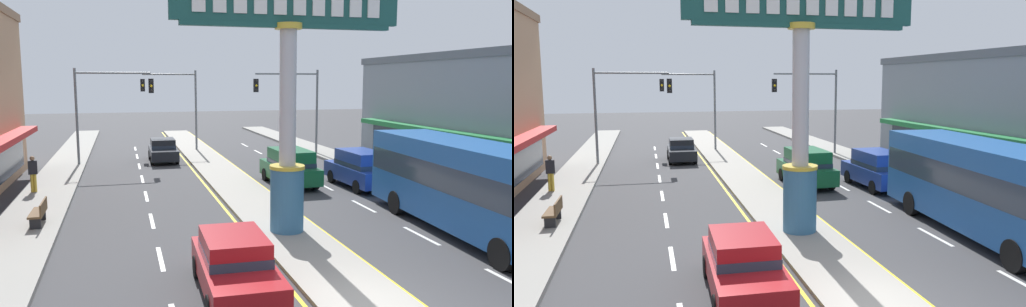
# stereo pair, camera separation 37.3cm
# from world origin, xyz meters

# --- Properties ---
(median_strip) EXTENTS (2.45, 52.00, 0.14)m
(median_strip) POSITION_xyz_m (0.00, 18.00, 0.07)
(median_strip) COLOR gray
(median_strip) RESTS_ON ground
(sidewalk_left) EXTENTS (2.41, 60.00, 0.18)m
(sidewalk_left) POSITION_xyz_m (-9.03, 16.00, 0.09)
(sidewalk_left) COLOR gray
(sidewalk_left) RESTS_ON ground
(sidewalk_right) EXTENTS (2.41, 60.00, 0.18)m
(sidewalk_right) POSITION_xyz_m (9.03, 16.00, 0.09)
(sidewalk_right) COLOR gray
(sidewalk_right) RESTS_ON ground
(lane_markings) EXTENTS (9.19, 52.00, 0.01)m
(lane_markings) POSITION_xyz_m (0.00, 16.65, 0.00)
(lane_markings) COLOR silver
(lane_markings) RESTS_ON ground
(district_sign) EXTENTS (7.96, 1.24, 8.45)m
(district_sign) POSITION_xyz_m (0.00, 6.18, 4.56)
(district_sign) COLOR #33668C
(district_sign) RESTS_ON median_strip
(traffic_light_left_side) EXTENTS (4.86, 0.46, 6.20)m
(traffic_light_left_side) POSITION_xyz_m (-6.46, 23.14, 4.25)
(traffic_light_left_side) COLOR slate
(traffic_light_left_side) RESTS_ON ground
(traffic_light_right_side) EXTENTS (4.86, 0.46, 6.20)m
(traffic_light_right_side) POSITION_xyz_m (6.46, 24.07, 4.25)
(traffic_light_right_side) COLOR slate
(traffic_light_right_side) RESTS_ON ground
(traffic_light_median_far) EXTENTS (4.20, 0.46, 6.20)m
(traffic_light_median_far) POSITION_xyz_m (-1.45, 28.47, 4.19)
(traffic_light_median_far) COLOR slate
(traffic_light_median_far) RESTS_ON ground
(bus_near_right_lane) EXTENTS (3.08, 11.31, 3.26)m
(bus_near_right_lane) POSITION_xyz_m (6.18, 4.17, 1.87)
(bus_near_right_lane) COLOR #1E5199
(bus_near_right_lane) RESTS_ON ground
(suv_far_right_lane) EXTENTS (2.09, 4.66, 1.90)m
(suv_far_right_lane) POSITION_xyz_m (6.18, 12.89, 0.98)
(suv_far_right_lane) COLOR navy
(suv_far_right_lane) RESTS_ON ground
(sedan_near_left_lane) EXTENTS (1.86, 4.31, 1.53)m
(sedan_near_left_lane) POSITION_xyz_m (-2.88, 24.08, 0.79)
(sedan_near_left_lane) COLOR black
(sedan_near_left_lane) RESTS_ON ground
(sedan_mid_left_lane) EXTENTS (1.93, 4.35, 1.53)m
(sedan_mid_left_lane) POSITION_xyz_m (-2.88, 1.72, 0.79)
(sedan_mid_left_lane) COLOR maroon
(sedan_mid_left_lane) RESTS_ON ground
(suv_far_left_oncoming) EXTENTS (2.05, 4.64, 1.90)m
(suv_far_left_oncoming) POSITION_xyz_m (2.88, 14.33, 0.98)
(suv_far_left_oncoming) COLOR #14562D
(suv_far_left_oncoming) RESTS_ON ground
(street_bench) EXTENTS (0.48, 1.60, 0.88)m
(street_bench) POSITION_xyz_m (-8.56, 9.13, 0.65)
(street_bench) COLOR brown
(street_bench) RESTS_ON sidewalk_left
(pedestrian_near_kerb) EXTENTS (0.42, 0.26, 1.73)m
(pedestrian_near_kerb) POSITION_xyz_m (-9.66, 15.09, 1.16)
(pedestrian_near_kerb) COLOR gold
(pedestrian_near_kerb) RESTS_ON sidewalk_left
(pedestrian_far_side) EXTENTS (0.42, 0.25, 1.67)m
(pedestrian_far_side) POSITION_xyz_m (9.33, 8.66, 1.12)
(pedestrian_far_side) COLOR gold
(pedestrian_far_side) RESTS_ON sidewalk_right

